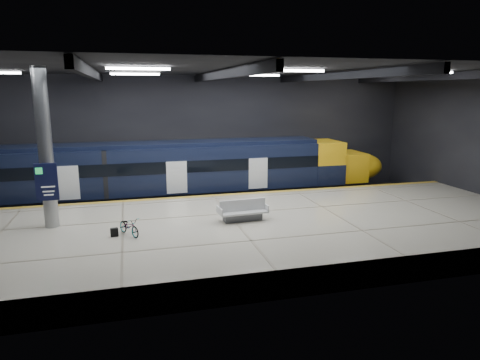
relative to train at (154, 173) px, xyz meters
name	(u,v)px	position (x,y,z in m)	size (l,w,h in m)	color
ground	(224,229)	(3.11, -5.50, -2.06)	(30.00, 30.00, 0.00)	black
room_shell	(223,117)	(3.11, -5.49, 3.66)	(30.10, 16.10, 8.05)	black
platform	(236,234)	(3.11, -8.00, -1.51)	(30.00, 11.00, 1.10)	beige
safety_strip	(213,196)	(3.11, -2.75, -0.95)	(30.00, 0.40, 0.01)	gold
rails	(205,201)	(3.11, 0.00, -1.98)	(30.00, 1.52, 0.16)	gray
train	(154,173)	(0.00, 0.00, 0.00)	(29.40, 2.84, 3.79)	black
bench	(243,213)	(3.49, -7.79, -0.61)	(2.32, 1.08, 1.00)	#595B60
bicycle	(129,226)	(-1.60, -8.58, -0.58)	(0.51, 1.46, 0.77)	#99999E
pannier_bag	(114,232)	(-2.20, -8.58, -0.78)	(0.30, 0.18, 0.35)	black
info_column	(45,151)	(-4.89, -6.52, 2.40)	(0.90, 0.78, 6.90)	#9EA0A5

